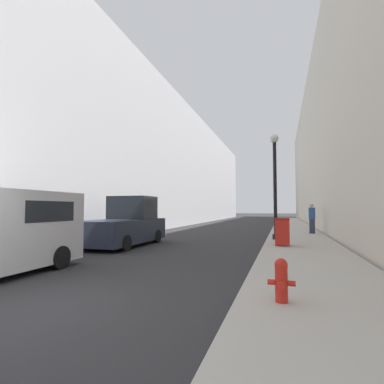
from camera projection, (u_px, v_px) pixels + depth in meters
name	position (u px, v px, depth m)	size (l,w,h in m)	color
ground_plane	(11.00, 308.00, 5.03)	(200.00, 200.00, 0.00)	#2D2D30
sidewalk_right	(295.00, 232.00, 20.73)	(3.13, 60.00, 0.15)	#B7B2A8
building_left_glass	(141.00, 169.00, 33.28)	(12.00, 60.00, 12.23)	#BCBCC1
building_right_stone	(381.00, 147.00, 26.54)	(12.00, 60.00, 14.34)	beige
fire_hydrant	(281.00, 279.00, 4.91)	(0.44, 0.33, 0.71)	red
trash_bin	(282.00, 231.00, 12.37)	(0.59, 0.68, 1.13)	red
lamppost	(275.00, 179.00, 14.99)	(0.43, 0.43, 5.27)	black
pickup_truck	(125.00, 225.00, 13.69)	(2.19, 4.92, 2.26)	#232838
pedestrian_on_sidewalk	(312.00, 218.00, 18.33)	(0.37, 0.24, 1.82)	#2D3347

